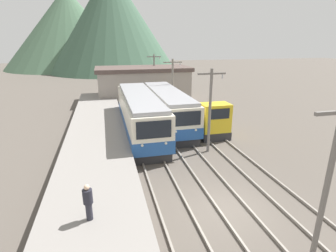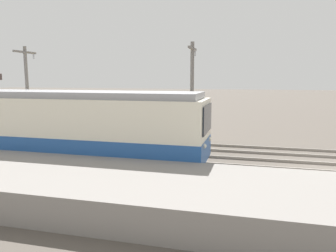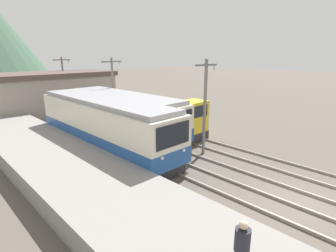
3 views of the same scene
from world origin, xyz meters
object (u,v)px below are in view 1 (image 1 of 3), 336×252
object	(u,v)px
commuter_train_left	(140,116)
commuter_train_center	(167,110)
person_on_platform	(88,201)
catenary_mast_far	(173,85)
catenary_mast_mid	(210,108)
catenary_mast_distant	(154,74)
shunting_locomotive	(208,120)
catenary_mast_near	(328,180)

from	to	relation	value
commuter_train_left	commuter_train_center	distance (m)	3.25
commuter_train_center	person_on_platform	size ratio (longest dim) A/B	7.59
person_on_platform	catenary_mast_far	bearing A→B (deg)	65.51
catenary_mast_mid	catenary_mast_distant	size ratio (longest dim) A/B	1.00
shunting_locomotive	catenary_mast_mid	bearing A→B (deg)	-111.81
catenary_mast_near	catenary_mast_distant	world-z (taller)	same
shunting_locomotive	catenary_mast_mid	world-z (taller)	catenary_mast_mid
catenary_mast_far	catenary_mast_distant	bearing A→B (deg)	90.00
commuter_train_left	catenary_mast_far	world-z (taller)	catenary_mast_far
catenary_mast_mid	catenary_mast_far	distance (m)	10.34
catenary_mast_near	catenary_mast_mid	xyz separation A→B (m)	(0.00, 10.34, 0.00)
catenary_mast_mid	catenary_mast_far	bearing A→B (deg)	90.00
catenary_mast_mid	catenary_mast_far	size ratio (longest dim) A/B	1.00
shunting_locomotive	catenary_mast_mid	xyz separation A→B (m)	(-1.49, -3.73, 2.12)
commuter_train_center	catenary_mast_mid	size ratio (longest dim) A/B	1.96
shunting_locomotive	commuter_train_left	bearing A→B (deg)	168.04
catenary_mast_distant	catenary_mast_far	bearing A→B (deg)	-90.00
shunting_locomotive	catenary_mast_far	bearing A→B (deg)	102.70
commuter_train_center	catenary_mast_distant	size ratio (longest dim) A/B	1.96
catenary_mast_mid	catenary_mast_distant	distance (m)	20.68
commuter_train_left	catenary_mast_near	xyz separation A→B (m)	(4.31, -15.30, 1.67)
shunting_locomotive	person_on_platform	size ratio (longest dim) A/B	3.15
catenary_mast_far	catenary_mast_distant	distance (m)	10.34
catenary_mast_far	catenary_mast_distant	size ratio (longest dim) A/B	1.00
catenary_mast_mid	catenary_mast_far	world-z (taller)	same
catenary_mast_far	shunting_locomotive	bearing A→B (deg)	-77.30
catenary_mast_far	catenary_mast_near	bearing A→B (deg)	-90.00
catenary_mast_mid	catenary_mast_distant	xyz separation A→B (m)	(0.00, 20.68, 0.00)
catenary_mast_near	catenary_mast_mid	bearing A→B (deg)	90.00
commuter_train_center	catenary_mast_far	world-z (taller)	catenary_mast_far
commuter_train_left	shunting_locomotive	distance (m)	5.95
shunting_locomotive	person_on_platform	distance (m)	14.68
catenary_mast_near	catenary_mast_distant	bearing A→B (deg)	90.00
shunting_locomotive	catenary_mast_far	world-z (taller)	catenary_mast_far
catenary_mast_mid	commuter_train_left	bearing A→B (deg)	131.01
catenary_mast_distant	catenary_mast_near	bearing A→B (deg)	-90.00
commuter_train_center	catenary_mast_near	world-z (taller)	catenary_mast_near
commuter_train_left	catenary_mast_mid	distance (m)	6.78
commuter_train_center	catenary_mast_far	distance (m)	4.39
commuter_train_center	shunting_locomotive	xyz separation A→B (m)	(3.00, -2.87, -0.39)
commuter_train_left	catenary_mast_mid	bearing A→B (deg)	-48.99
commuter_train_left	catenary_mast_distant	world-z (taller)	catenary_mast_distant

